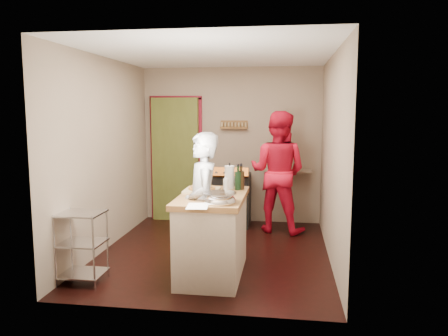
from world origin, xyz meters
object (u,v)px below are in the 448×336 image
Objects in this scene: island at (213,233)px; person_stripe at (202,207)px; stove at (232,198)px; wire_shelving at (82,244)px; person_red at (278,172)px.

person_stripe is (-0.09, -0.14, 0.33)m from island.
island is (0.06, -2.20, 0.04)m from stove.
island is (1.39, 0.43, 0.06)m from wire_shelving.
wire_shelving is at bearing 66.53° from person_red.
island is 0.73× the size of person_red.
person_red is at bearing 49.06° from wire_shelving.
island is at bearing 17.13° from wire_shelving.
person_stripe reaches higher than island.
person_red reaches higher than stove.
wire_shelving is at bearing -116.85° from stove.
stove is 0.61× the size of person_stripe.
island is at bearing 88.12° from person_red.
wire_shelving is 1.45m from island.
wire_shelving is 1.39m from person_stripe.
stove is 0.53× the size of person_red.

